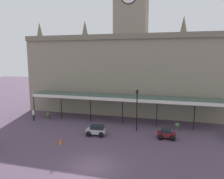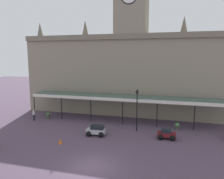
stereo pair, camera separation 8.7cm
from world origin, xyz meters
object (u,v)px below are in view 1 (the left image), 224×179
object	(u,v)px
car_maroon_sedan	(166,135)
planter_by_canopy	(48,116)
car_silver_estate	(96,131)
victorian_lamppost	(137,106)
planter_near_kerb	(177,126)
traffic_cone	(60,141)
pedestrian_crossing_forecourt	(33,114)

from	to	relation	value
car_maroon_sedan	planter_by_canopy	xyz separation A→B (m)	(-17.60, 3.67, -0.01)
car_silver_estate	victorian_lamppost	xyz separation A→B (m)	(4.43, 2.82, 2.75)
planter_near_kerb	car_maroon_sedan	bearing A→B (deg)	-109.65
victorian_lamppost	planter_near_kerb	xyz separation A→B (m)	(4.98, 1.84, -2.83)
traffic_cone	planter_near_kerb	size ratio (longest dim) A/B	0.59
car_maroon_sedan	planter_near_kerb	world-z (taller)	car_maroon_sedan
traffic_cone	planter_near_kerb	distance (m)	14.74
pedestrian_crossing_forecourt	planter_near_kerb	world-z (taller)	pedestrian_crossing_forecourt
traffic_cone	car_maroon_sedan	bearing A→B (deg)	22.21
car_silver_estate	traffic_cone	bearing A→B (deg)	-130.87
victorian_lamppost	planter_by_canopy	xyz separation A→B (m)	(-13.88, 1.99, -2.83)
pedestrian_crossing_forecourt	traffic_cone	world-z (taller)	pedestrian_crossing_forecourt
planter_by_canopy	planter_near_kerb	bearing A→B (deg)	-0.44
car_silver_estate	planter_by_canopy	world-z (taller)	car_silver_estate
pedestrian_crossing_forecourt	planter_by_canopy	distance (m)	2.10
victorian_lamppost	planter_near_kerb	bearing A→B (deg)	20.31
car_maroon_sedan	planter_by_canopy	bearing A→B (deg)	168.23
car_silver_estate	traffic_cone	xyz separation A→B (m)	(-2.94, -3.39, -0.28)
car_maroon_sedan	pedestrian_crossing_forecourt	distance (m)	19.34
pedestrian_crossing_forecourt	victorian_lamppost	xyz separation A→B (m)	(15.48, -0.68, 2.41)
traffic_cone	victorian_lamppost	bearing A→B (deg)	40.11
planter_by_canopy	planter_near_kerb	world-z (taller)	same
car_silver_estate	planter_near_kerb	xyz separation A→B (m)	(9.41, 4.66, -0.07)
planter_by_canopy	pedestrian_crossing_forecourt	bearing A→B (deg)	-140.73
pedestrian_crossing_forecourt	planter_by_canopy	world-z (taller)	pedestrian_crossing_forecourt
pedestrian_crossing_forecourt	traffic_cone	distance (m)	10.66
traffic_cone	planter_near_kerb	xyz separation A→B (m)	(12.34, 8.05, 0.21)
planter_by_canopy	victorian_lamppost	bearing A→B (deg)	-8.14
victorian_lamppost	traffic_cone	size ratio (longest dim) A/B	9.51
planter_near_kerb	planter_by_canopy	bearing A→B (deg)	179.56
pedestrian_crossing_forecourt	car_maroon_sedan	bearing A→B (deg)	-7.02
car_silver_estate	pedestrian_crossing_forecourt	bearing A→B (deg)	162.41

